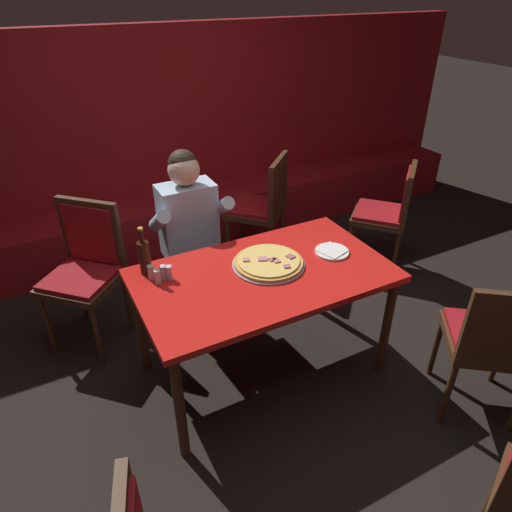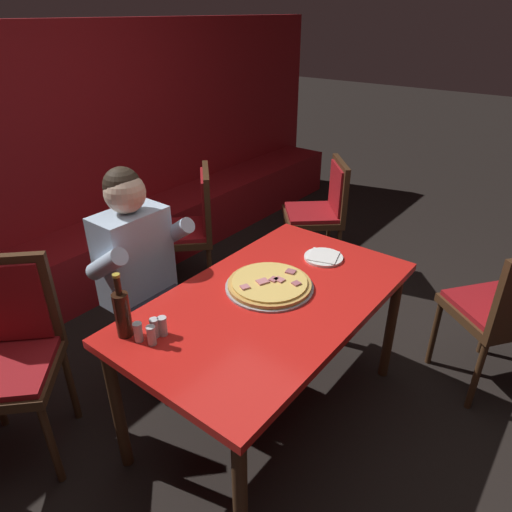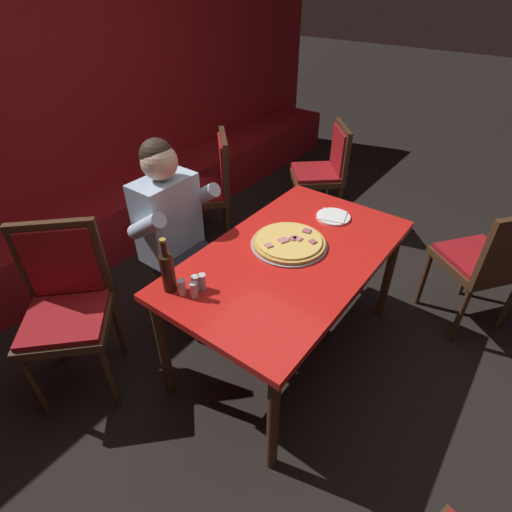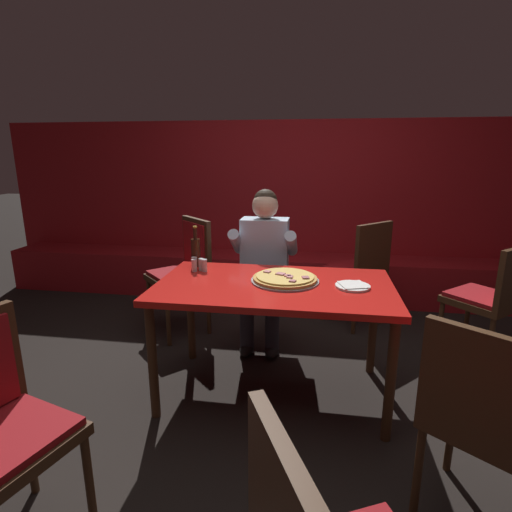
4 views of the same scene
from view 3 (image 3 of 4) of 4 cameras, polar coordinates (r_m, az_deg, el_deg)
ground_plane at (r=2.70m, az=4.19°, el=-12.87°), size 24.00×24.00×0.00m
booth_wall_panel at (r=3.61m, az=-26.41°, el=15.12°), size 6.80×0.16×1.90m
booth_bench at (r=3.64m, az=-20.88°, el=3.89°), size 6.46×0.48×0.46m
main_dining_table at (r=2.23m, az=4.95°, el=-1.34°), size 1.47×0.84×0.76m
pizza at (r=2.24m, az=4.75°, el=1.94°), size 0.43×0.43×0.05m
plate_white_paper at (r=2.53m, az=11.07°, el=5.51°), size 0.21×0.21×0.02m
beer_bottle at (r=1.92m, az=-12.50°, el=-2.14°), size 0.07×0.07×0.29m
shaker_red_pepper_flakes at (r=1.92m, az=-10.52°, el=-4.53°), size 0.04×0.04×0.09m
shaker_black_pepper at (r=1.94m, az=-8.63°, el=-3.98°), size 0.04×0.04×0.09m
shaker_oregano at (r=1.90m, az=-8.87°, el=-4.95°), size 0.04×0.04×0.09m
shaker_parmesan at (r=1.94m, az=-7.68°, el=-3.76°), size 0.04×0.04×0.09m
diner_seated_blue_shirt at (r=2.50m, az=-10.97°, el=3.29°), size 0.53×0.53×1.27m
dining_chair_far_right at (r=3.74m, az=9.79°, el=12.35°), size 0.62×0.62×0.93m
dining_chair_side_aisle at (r=2.87m, az=30.36°, el=-0.34°), size 0.62×0.62×0.94m
dining_chair_near_left at (r=2.37m, az=-25.53°, el=-5.58°), size 0.62×0.62×1.00m
dining_chair_by_booth at (r=3.37m, az=-6.48°, el=10.26°), size 0.62×0.62×0.97m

